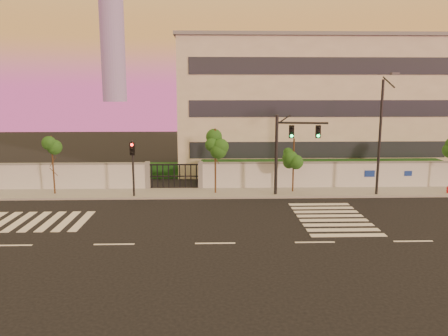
{
  "coord_description": "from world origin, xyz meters",
  "views": [
    {
      "loc": [
        -0.18,
        -20.71,
        7.51
      ],
      "look_at": [
        0.62,
        6.0,
        2.74
      ],
      "focal_mm": 35.0,
      "sensor_mm": 36.0,
      "label": 1
    }
  ],
  "objects": [
    {
      "name": "streetlight_east",
      "position": [
        11.7,
        9.33,
        4.67
      ],
      "size": [
        0.52,
        2.08,
        8.64
      ],
      "color": "black",
      "rests_on": "ground"
    },
    {
      "name": "perimeter_wall",
      "position": [
        0.1,
        12.0,
        1.07
      ],
      "size": [
        60.0,
        0.36,
        2.2
      ],
      "color": "silver",
      "rests_on": "ground"
    },
    {
      "name": "traffic_signal_main",
      "position": [
        5.18,
        9.71,
        3.68
      ],
      "size": [
        3.67,
        0.77,
        5.82
      ],
      "rotation": [
        0.0,
        0.0,
        -0.18
      ],
      "color": "black",
      "rests_on": "ground"
    },
    {
      "name": "road_markings",
      "position": [
        -1.58,
        3.76,
        0.01
      ],
      "size": [
        57.0,
        7.62,
        0.02
      ],
      "color": "silver",
      "rests_on": "ground"
    },
    {
      "name": "ground",
      "position": [
        0.0,
        0.0,
        0.0
      ],
      "size": [
        120.0,
        120.0,
        0.0
      ],
      "primitive_type": "plane",
      "color": "black",
      "rests_on": "ground"
    },
    {
      "name": "sidewalk",
      "position": [
        0.0,
        10.5,
        0.07
      ],
      "size": [
        60.0,
        3.0,
        0.15
      ],
      "primitive_type": "cube",
      "color": "gray",
      "rests_on": "ground"
    },
    {
      "name": "street_tree_d",
      "position": [
        0.15,
        10.31,
        3.56
      ],
      "size": [
        1.62,
        1.29,
        4.83
      ],
      "color": "#382314",
      "rests_on": "ground"
    },
    {
      "name": "fire_hydrant",
      "position": [
        17.06,
        9.71,
        0.35
      ],
      "size": [
        0.26,
        0.26,
        0.7
      ],
      "rotation": [
        0.0,
        0.0,
        -0.01
      ],
      "color": "red",
      "rests_on": "ground"
    },
    {
      "name": "hedge_row",
      "position": [
        1.17,
        14.74,
        0.82
      ],
      "size": [
        41.0,
        4.25,
        1.8
      ],
      "color": "#153610",
      "rests_on": "ground"
    },
    {
      "name": "traffic_signal_secondary",
      "position": [
        -5.64,
        9.48,
        2.58
      ],
      "size": [
        0.32,
        0.32,
        4.06
      ],
      "rotation": [
        0.0,
        0.0,
        -0.0
      ],
      "color": "black",
      "rests_on": "ground"
    },
    {
      "name": "street_tree_e",
      "position": [
        5.86,
        10.57,
        3.0
      ],
      "size": [
        1.42,
        1.13,
        4.07
      ],
      "color": "#382314",
      "rests_on": "ground"
    },
    {
      "name": "institutional_building",
      "position": [
        9.0,
        21.99,
        6.16
      ],
      "size": [
        24.4,
        12.4,
        12.25
      ],
      "color": "#BBB49E",
      "rests_on": "ground"
    },
    {
      "name": "street_tree_c",
      "position": [
        -11.49,
        10.43,
        3.19
      ],
      "size": [
        1.32,
        1.05,
        4.34
      ],
      "color": "#382314",
      "rests_on": "ground"
    },
    {
      "name": "distant_skyscraper",
      "position": [
        -65.0,
        280.0,
        61.98
      ],
      "size": [
        16.0,
        16.0,
        118.0
      ],
      "color": "gray",
      "rests_on": "ground"
    }
  ]
}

